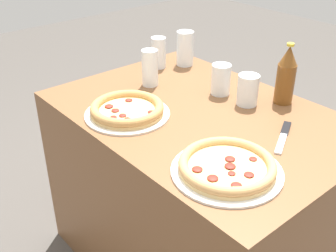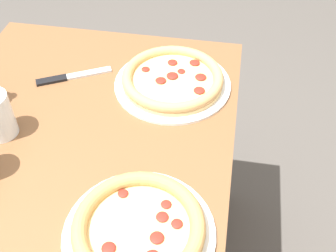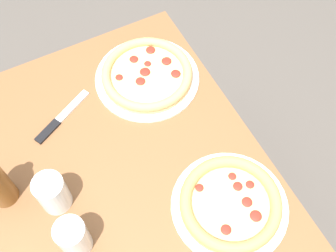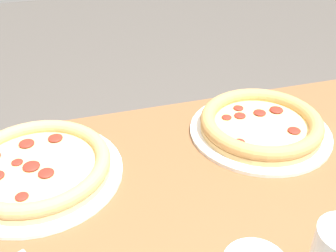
{
  "view_description": "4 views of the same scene",
  "coord_description": "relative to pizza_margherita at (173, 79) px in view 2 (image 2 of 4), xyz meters",
  "views": [
    {
      "loc": [
        -0.97,
        0.98,
        1.48
      ],
      "look_at": [
        -0.05,
        0.2,
        0.8
      ],
      "focal_mm": 45.0,
      "sensor_mm": 36.0,
      "label": 1
    },
    {
      "loc": [
        0.59,
        0.35,
        1.52
      ],
      "look_at": [
        -0.08,
        0.24,
        0.84
      ],
      "focal_mm": 45.0,
      "sensor_mm": 36.0,
      "label": 2
    },
    {
      "loc": [
        0.42,
        -0.1,
        1.83
      ],
      "look_at": [
        -0.12,
        0.17,
        0.81
      ],
      "focal_mm": 45.0,
      "sensor_mm": 36.0,
      "label": 3
    },
    {
      "loc": [
        -0.26,
        -0.47,
        1.3
      ],
      "look_at": [
        -0.05,
        0.25,
        0.8
      ],
      "focal_mm": 45.0,
      "sensor_mm": 36.0,
      "label": 4
    }
  ],
  "objects": [
    {
      "name": "table",
      "position": [
        0.32,
        -0.21,
        -0.4
      ],
      "size": [
        1.12,
        0.78,
        0.76
      ],
      "color": "brown",
      "rests_on": "ground_plane"
    },
    {
      "name": "knife",
      "position": [
        0.02,
        -0.29,
        -0.02
      ],
      "size": [
        0.12,
        0.2,
        0.01
      ],
      "color": "black",
      "rests_on": "table"
    },
    {
      "name": "pizza_margherita",
      "position": [
        0.0,
        0.0,
        0.0
      ],
      "size": [
        0.33,
        0.33,
        0.04
      ],
      "color": "white",
      "rests_on": "table"
    },
    {
      "name": "pizza_veggie",
      "position": [
        0.48,
        0.01,
        0.0
      ],
      "size": [
        0.31,
        0.31,
        0.05
      ],
      "color": "silver",
      "rests_on": "table"
    }
  ]
}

